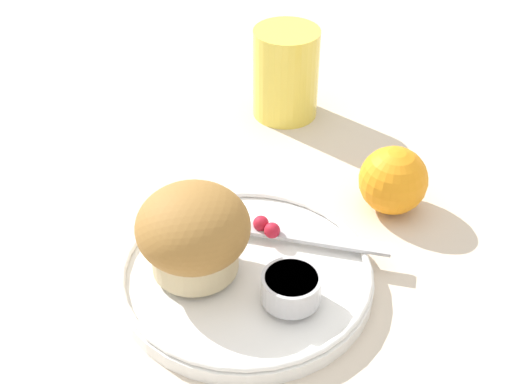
# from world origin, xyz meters

# --- Properties ---
(ground_plane) EXTENTS (3.00, 3.00, 0.00)m
(ground_plane) POSITION_xyz_m (0.00, 0.00, 0.00)
(ground_plane) COLOR beige
(plate) EXTENTS (0.23, 0.23, 0.02)m
(plate) POSITION_xyz_m (-0.00, 0.00, 0.01)
(plate) COLOR white
(plate) RESTS_ON ground_plane
(muffin) EXTENTS (0.10, 0.10, 0.08)m
(muffin) POSITION_xyz_m (-0.03, -0.03, 0.06)
(muffin) COLOR beige
(muffin) RESTS_ON plate
(cream_ramekin) EXTENTS (0.05, 0.05, 0.02)m
(cream_ramekin) POSITION_xyz_m (0.05, -0.00, 0.03)
(cream_ramekin) COLOR silver
(cream_ramekin) RESTS_ON plate
(berry_pair) EXTENTS (0.03, 0.01, 0.01)m
(berry_pair) POSITION_xyz_m (-0.02, 0.05, 0.03)
(berry_pair) COLOR #B7192D
(berry_pair) RESTS_ON plate
(butter_knife) EXTENTS (0.17, 0.11, 0.00)m
(butter_knife) POSITION_xyz_m (0.00, 0.06, 0.02)
(butter_knife) COLOR #B7B7BC
(butter_knife) RESTS_ON plate
(orange_fruit) EXTENTS (0.07, 0.07, 0.07)m
(orange_fruit) POSITION_xyz_m (0.03, 0.18, 0.03)
(orange_fruit) COLOR orange
(orange_fruit) RESTS_ON ground_plane
(juice_glass) EXTENTS (0.08, 0.08, 0.11)m
(juice_glass) POSITION_xyz_m (-0.17, 0.24, 0.05)
(juice_glass) COLOR #EAD14C
(juice_glass) RESTS_ON ground_plane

